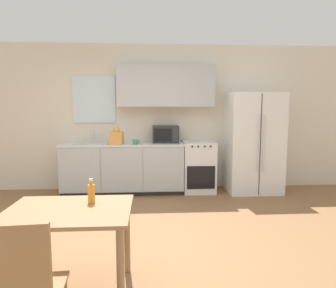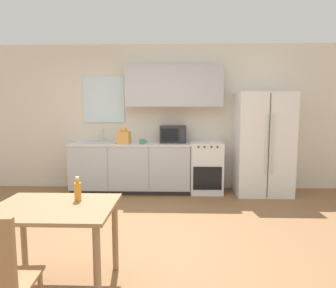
{
  "view_description": "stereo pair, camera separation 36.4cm",
  "coord_description": "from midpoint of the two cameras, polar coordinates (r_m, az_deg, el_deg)",
  "views": [
    {
      "loc": [
        0.21,
        -3.37,
        1.52
      ],
      "look_at": [
        0.46,
        0.57,
        1.05
      ],
      "focal_mm": 32.0,
      "sensor_mm": 36.0,
      "label": 1
    },
    {
      "loc": [
        0.58,
        -3.38,
        1.52
      ],
      "look_at": [
        0.46,
        0.57,
        1.05
      ],
      "focal_mm": 32.0,
      "sensor_mm": 36.0,
      "label": 2
    }
  ],
  "objects": [
    {
      "name": "ground_plane",
      "position": [
        3.72,
        -9.81,
        -17.42
      ],
      "size": [
        12.0,
        12.0,
        0.0
      ],
      "primitive_type": "plane",
      "color": "olive"
    },
    {
      "name": "wall_back",
      "position": [
        5.67,
        -6.78,
        6.05
      ],
      "size": [
        12.0,
        0.38,
        2.7
      ],
      "color": "beige",
      "rests_on": "ground_plane"
    },
    {
      "name": "kitchen_counter",
      "position": [
        5.5,
        -10.37,
        -4.51
      ],
      "size": [
        2.17,
        0.63,
        0.9
      ],
      "color": "#333333",
      "rests_on": "ground_plane"
    },
    {
      "name": "oven_range",
      "position": [
        5.52,
        3.93,
        -4.33
      ],
      "size": [
        0.57,
        0.6,
        0.92
      ],
      "color": "white",
      "rests_on": "ground_plane"
    },
    {
      "name": "refrigerator",
      "position": [
        5.61,
        14.14,
        0.21
      ],
      "size": [
        0.95,
        0.76,
        1.8
      ],
      "color": "white",
      "rests_on": "ground_plane"
    },
    {
      "name": "kitchen_sink",
      "position": [
        5.53,
        -16.05,
        0.23
      ],
      "size": [
        0.59,
        0.42,
        0.24
      ],
      "color": "#B7BABC",
      "rests_on": "kitchen_counter"
    },
    {
      "name": "microwave",
      "position": [
        5.48,
        -2.4,
        1.89
      ],
      "size": [
        0.47,
        0.36,
        0.31
      ],
      "color": "#282828",
      "rests_on": "kitchen_counter"
    },
    {
      "name": "coffee_mug",
      "position": [
        5.24,
        -8.15,
        0.4
      ],
      "size": [
        0.12,
        0.09,
        0.09
      ],
      "color": "#3F8C66",
      "rests_on": "kitchen_counter"
    },
    {
      "name": "grocery_bag_0",
      "position": [
        5.28,
        -11.76,
        1.34
      ],
      "size": [
        0.24,
        0.21,
        0.31
      ],
      "rotation": [
        0.0,
        0.0,
        -0.13
      ],
      "color": "#DB994C",
      "rests_on": "kitchen_counter"
    },
    {
      "name": "dining_table",
      "position": [
        2.66,
        -22.26,
        -13.82
      ],
      "size": [
        0.99,
        0.75,
        0.72
      ],
      "color": "#997551",
      "rests_on": "ground_plane"
    },
    {
      "name": "dining_chair_near",
      "position": [
        2.08,
        -31.09,
        -22.42
      ],
      "size": [
        0.43,
        0.43,
        0.93
      ],
      "rotation": [
        0.0,
        0.0,
        0.08
      ],
      "color": "#997047",
      "rests_on": "ground_plane"
    },
    {
      "name": "drink_bottle",
      "position": [
        2.68,
        -18.26,
        -8.93
      ],
      "size": [
        0.06,
        0.06,
        0.21
      ],
      "color": "orange",
      "rests_on": "dining_table"
    }
  ]
}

